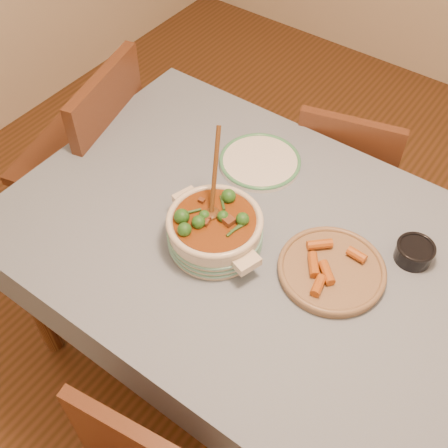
% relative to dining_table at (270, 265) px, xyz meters
% --- Properties ---
extents(floor, '(4.50, 4.50, 0.00)m').
position_rel_dining_table_xyz_m(floor, '(0.00, 0.00, -0.66)').
color(floor, '#4D3016').
rests_on(floor, ground).
extents(dining_table, '(1.68, 1.08, 0.76)m').
position_rel_dining_table_xyz_m(dining_table, '(0.00, 0.00, 0.00)').
color(dining_table, brown).
rests_on(dining_table, floor).
extents(stew_casserole, '(0.36, 0.35, 0.34)m').
position_rel_dining_table_xyz_m(stew_casserole, '(-0.15, -0.09, 0.16)').
color(stew_casserole, beige).
rests_on(stew_casserole, dining_table).
extents(white_plate, '(0.30, 0.30, 0.02)m').
position_rel_dining_table_xyz_m(white_plate, '(-0.23, 0.28, 0.10)').
color(white_plate, white).
rests_on(white_plate, dining_table).
extents(condiment_bowl, '(0.11, 0.11, 0.06)m').
position_rel_dining_table_xyz_m(condiment_bowl, '(0.36, 0.21, 0.13)').
color(condiment_bowl, black).
rests_on(condiment_bowl, dining_table).
extents(fried_plate, '(0.33, 0.33, 0.05)m').
position_rel_dining_table_xyz_m(fried_plate, '(0.19, 0.02, 0.11)').
color(fried_plate, olive).
rests_on(fried_plate, dining_table).
extents(chair_far, '(0.47, 0.47, 0.82)m').
position_rel_dining_table_xyz_m(chair_far, '(-0.08, 0.70, -0.20)').
color(chair_far, '#5C2F1C').
rests_on(chair_far, floor).
extents(chair_left, '(0.54, 0.54, 0.95)m').
position_rel_dining_table_xyz_m(chair_left, '(-0.93, 0.12, -0.13)').
color(chair_left, '#5C2F1C').
rests_on(chair_left, floor).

